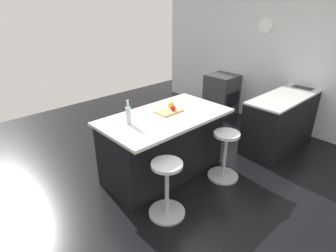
{
  "coord_description": "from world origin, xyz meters",
  "views": [
    {
      "loc": [
        2.27,
        2.46,
        2.35
      ],
      "look_at": [
        -0.03,
        -0.0,
        0.79
      ],
      "focal_mm": 29.33,
      "sensor_mm": 36.0,
      "label": 1
    }
  ],
  "objects_px": {
    "apple_red": "(173,108)",
    "water_bottle": "(128,115)",
    "oven_range": "(221,94)",
    "stool_by_window": "(225,157)",
    "cutting_board": "(169,111)",
    "apple_yellow": "(171,105)",
    "kitchen_island": "(163,144)",
    "stool_middle": "(167,191)"
  },
  "relations": [
    {
      "from": "water_bottle",
      "to": "kitchen_island",
      "type": "bearing_deg",
      "value": 172.83
    },
    {
      "from": "oven_range",
      "to": "kitchen_island",
      "type": "xyz_separation_m",
      "value": [
        2.54,
        0.88,
        0.03
      ]
    },
    {
      "from": "stool_by_window",
      "to": "water_bottle",
      "type": "bearing_deg",
      "value": -34.54
    },
    {
      "from": "oven_range",
      "to": "stool_by_window",
      "type": "bearing_deg",
      "value": 38.09
    },
    {
      "from": "oven_range",
      "to": "stool_middle",
      "type": "relative_size",
      "value": 1.23
    },
    {
      "from": "oven_range",
      "to": "cutting_board",
      "type": "xyz_separation_m",
      "value": [
        2.42,
        0.87,
        0.51
      ]
    },
    {
      "from": "apple_yellow",
      "to": "cutting_board",
      "type": "bearing_deg",
      "value": 33.31
    },
    {
      "from": "oven_range",
      "to": "stool_middle",
      "type": "distance_m",
      "value": 3.47
    },
    {
      "from": "kitchen_island",
      "to": "apple_red",
      "type": "height_order",
      "value": "apple_red"
    },
    {
      "from": "stool_by_window",
      "to": "water_bottle",
      "type": "distance_m",
      "value": 1.49
    },
    {
      "from": "kitchen_island",
      "to": "stool_middle",
      "type": "relative_size",
      "value": 2.48
    },
    {
      "from": "kitchen_island",
      "to": "stool_middle",
      "type": "height_order",
      "value": "kitchen_island"
    },
    {
      "from": "stool_middle",
      "to": "stool_by_window",
      "type": "bearing_deg",
      "value": 180.0
    },
    {
      "from": "stool_middle",
      "to": "water_bottle",
      "type": "relative_size",
      "value": 2.28
    },
    {
      "from": "water_bottle",
      "to": "stool_middle",
      "type": "bearing_deg",
      "value": 87.23
    },
    {
      "from": "stool_middle",
      "to": "apple_red",
      "type": "bearing_deg",
      "value": -137.8
    },
    {
      "from": "stool_middle",
      "to": "apple_red",
      "type": "relative_size",
      "value": 10.08
    },
    {
      "from": "kitchen_island",
      "to": "apple_red",
      "type": "xyz_separation_m",
      "value": [
        -0.17,
        0.02,
        0.52
      ]
    },
    {
      "from": "oven_range",
      "to": "stool_middle",
      "type": "height_order",
      "value": "oven_range"
    },
    {
      "from": "water_bottle",
      "to": "stool_by_window",
      "type": "bearing_deg",
      "value": 145.46
    },
    {
      "from": "oven_range",
      "to": "water_bottle",
      "type": "relative_size",
      "value": 2.81
    },
    {
      "from": "kitchen_island",
      "to": "stool_middle",
      "type": "bearing_deg",
      "value": 50.53
    },
    {
      "from": "stool_by_window",
      "to": "stool_middle",
      "type": "distance_m",
      "value": 1.11
    },
    {
      "from": "cutting_board",
      "to": "apple_yellow",
      "type": "distance_m",
      "value": 0.13
    },
    {
      "from": "cutting_board",
      "to": "stool_by_window",
      "type": "bearing_deg",
      "value": 122.2
    },
    {
      "from": "oven_range",
      "to": "apple_red",
      "type": "xyz_separation_m",
      "value": [
        2.38,
        0.9,
        0.55
      ]
    },
    {
      "from": "water_bottle",
      "to": "apple_yellow",
      "type": "bearing_deg",
      "value": -178.66
    },
    {
      "from": "stool_middle",
      "to": "cutting_board",
      "type": "relative_size",
      "value": 1.98
    },
    {
      "from": "cutting_board",
      "to": "apple_red",
      "type": "xyz_separation_m",
      "value": [
        -0.04,
        0.04,
        0.05
      ]
    },
    {
      "from": "stool_by_window",
      "to": "stool_middle",
      "type": "xyz_separation_m",
      "value": [
        1.11,
        0.0,
        0.0
      ]
    },
    {
      "from": "apple_yellow",
      "to": "apple_red",
      "type": "bearing_deg",
      "value": 60.26
    },
    {
      "from": "kitchen_island",
      "to": "stool_middle",
      "type": "distance_m",
      "value": 0.88
    },
    {
      "from": "kitchen_island",
      "to": "stool_by_window",
      "type": "distance_m",
      "value": 0.88
    },
    {
      "from": "apple_red",
      "to": "water_bottle",
      "type": "xyz_separation_m",
      "value": [
        0.68,
        -0.09,
        0.07
      ]
    },
    {
      "from": "stool_by_window",
      "to": "water_bottle",
      "type": "xyz_separation_m",
      "value": [
        1.07,
        -0.74,
        0.72
      ]
    },
    {
      "from": "kitchen_island",
      "to": "stool_by_window",
      "type": "bearing_deg",
      "value": 129.47
    },
    {
      "from": "stool_middle",
      "to": "apple_red",
      "type": "xyz_separation_m",
      "value": [
        -0.72,
        -0.65,
        0.65
      ]
    },
    {
      "from": "oven_range",
      "to": "apple_yellow",
      "type": "bearing_deg",
      "value": 19.06
    },
    {
      "from": "water_bottle",
      "to": "apple_red",
      "type": "bearing_deg",
      "value": 172.85
    },
    {
      "from": "oven_range",
      "to": "stool_by_window",
      "type": "distance_m",
      "value": 2.53
    },
    {
      "from": "stool_by_window",
      "to": "apple_yellow",
      "type": "bearing_deg",
      "value": -66.4
    },
    {
      "from": "apple_yellow",
      "to": "water_bottle",
      "type": "bearing_deg",
      "value": 1.34
    }
  ]
}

